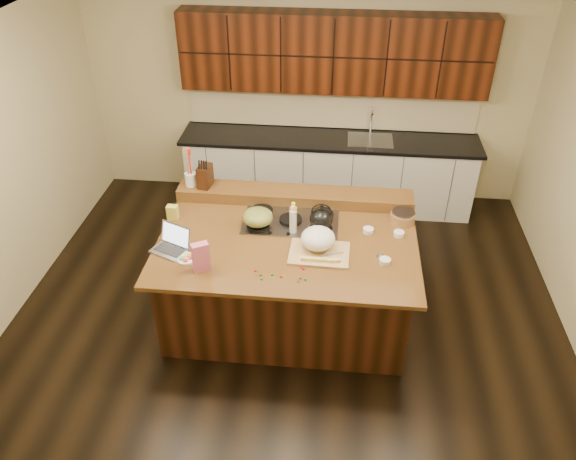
# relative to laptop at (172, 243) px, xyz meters

# --- Properties ---
(room) EXTENTS (5.52, 5.02, 2.72)m
(room) POSITION_rel_laptop_xyz_m (1.02, 0.23, 0.37)
(room) COLOR black
(room) RESTS_ON ground
(island) EXTENTS (2.40, 1.60, 0.92)m
(island) POSITION_rel_laptop_xyz_m (1.02, 0.23, -0.51)
(island) COLOR black
(island) RESTS_ON ground
(back_ledge) EXTENTS (2.40, 0.30, 0.12)m
(back_ledge) POSITION_rel_laptop_xyz_m (1.02, 0.93, 0.00)
(back_ledge) COLOR black
(back_ledge) RESTS_ON island
(cooktop) EXTENTS (0.92, 0.52, 0.05)m
(cooktop) POSITION_rel_laptop_xyz_m (1.02, 0.53, -0.04)
(cooktop) COLOR gray
(cooktop) RESTS_ON island
(back_counter) EXTENTS (3.70, 0.66, 2.40)m
(back_counter) POSITION_rel_laptop_xyz_m (1.32, 2.46, 0.00)
(back_counter) COLOR silver
(back_counter) RESTS_ON ground
(kettle) EXTENTS (0.25, 0.25, 0.20)m
(kettle) POSITION_rel_laptop_xyz_m (1.32, 0.40, 0.09)
(kettle) COLOR black
(kettle) RESTS_ON cooktop
(green_bowl) EXTENTS (0.37, 0.37, 0.16)m
(green_bowl) POSITION_rel_laptop_xyz_m (0.72, 0.40, 0.07)
(green_bowl) COLOR olive
(green_bowl) RESTS_ON cooktop
(laptop) EXTENTS (0.39, 0.35, 0.22)m
(laptop) POSITION_rel_laptop_xyz_m (0.00, 0.00, 0.00)
(laptop) COLOR #B7B7BC
(laptop) RESTS_ON island
(oil_bottle) EXTENTS (0.08, 0.08, 0.27)m
(oil_bottle) POSITION_rel_laptop_xyz_m (1.06, 0.38, 0.08)
(oil_bottle) COLOR gold
(oil_bottle) RESTS_ON island
(vinegar_bottle) EXTENTS (0.07, 0.07, 0.25)m
(vinegar_bottle) POSITION_rel_laptop_xyz_m (1.06, 0.35, 0.07)
(vinegar_bottle) COLOR silver
(vinegar_bottle) RESTS_ON island
(wooden_tray) EXTENTS (0.54, 0.43, 0.22)m
(wooden_tray) POSITION_rel_laptop_xyz_m (1.31, 0.10, 0.04)
(wooden_tray) COLOR tan
(wooden_tray) RESTS_ON island
(ramekin_a) EXTENTS (0.13, 0.13, 0.04)m
(ramekin_a) POSITION_rel_laptop_xyz_m (1.91, -0.02, -0.04)
(ramekin_a) COLOR white
(ramekin_a) RESTS_ON island
(ramekin_b) EXTENTS (0.13, 0.13, 0.04)m
(ramekin_b) POSITION_rel_laptop_xyz_m (1.77, 0.44, -0.04)
(ramekin_b) COLOR white
(ramekin_b) RESTS_ON island
(ramekin_c) EXTENTS (0.10, 0.10, 0.04)m
(ramekin_c) POSITION_rel_laptop_xyz_m (2.05, 0.41, -0.04)
(ramekin_c) COLOR white
(ramekin_c) RESTS_ON island
(strainer_bowl) EXTENTS (0.29, 0.29, 0.09)m
(strainer_bowl) POSITION_rel_laptop_xyz_m (2.10, 0.66, -0.01)
(strainer_bowl) COLOR #996B3F
(strainer_bowl) RESTS_ON island
(kitchen_timer) EXTENTS (0.10, 0.10, 0.07)m
(kitchen_timer) POSITION_rel_laptop_xyz_m (1.87, 0.07, -0.02)
(kitchen_timer) COLOR silver
(kitchen_timer) RESTS_ON island
(pink_bag) EXTENTS (0.16, 0.14, 0.27)m
(pink_bag) POSITION_rel_laptop_xyz_m (0.33, -0.27, 0.07)
(pink_bag) COLOR #DB678A
(pink_bag) RESTS_ON island
(candy_plate) EXTENTS (0.24, 0.24, 0.01)m
(candy_plate) POSITION_rel_laptop_xyz_m (0.16, -0.14, -0.05)
(candy_plate) COLOR white
(candy_plate) RESTS_ON island
(package_box) EXTENTS (0.11, 0.08, 0.15)m
(package_box) POSITION_rel_laptop_xyz_m (-0.13, 0.48, 0.01)
(package_box) COLOR #D0C949
(package_box) RESTS_ON island
(utensil_crock) EXTENTS (0.12, 0.12, 0.14)m
(utensil_crock) POSITION_rel_laptop_xyz_m (-0.05, 0.93, 0.13)
(utensil_crock) COLOR white
(utensil_crock) RESTS_ON back_ledge
(knife_block) EXTENTS (0.14, 0.20, 0.23)m
(knife_block) POSITION_rel_laptop_xyz_m (0.10, 0.93, 0.18)
(knife_block) COLOR black
(knife_block) RESTS_ON back_ledge
(gumdrop_0) EXTENTS (0.02, 0.02, 0.02)m
(gumdrop_0) POSITION_rel_laptop_xyz_m (0.85, -0.29, -0.05)
(gumdrop_0) COLOR red
(gumdrop_0) RESTS_ON island
(gumdrop_1) EXTENTS (0.02, 0.02, 0.02)m
(gumdrop_1) POSITION_rel_laptop_xyz_m (0.85, -0.30, -0.05)
(gumdrop_1) COLOR #198C26
(gumdrop_1) RESTS_ON island
(gumdrop_2) EXTENTS (0.02, 0.02, 0.02)m
(gumdrop_2) POSITION_rel_laptop_xyz_m (1.02, -0.31, -0.05)
(gumdrop_2) COLOR red
(gumdrop_2) RESTS_ON island
(gumdrop_3) EXTENTS (0.02, 0.02, 0.02)m
(gumdrop_3) POSITION_rel_laptop_xyz_m (0.86, -0.36, -0.05)
(gumdrop_3) COLOR #198C26
(gumdrop_3) RESTS_ON island
(gumdrop_4) EXTENTS (0.02, 0.02, 0.02)m
(gumdrop_4) POSITION_rel_laptop_xyz_m (0.79, -0.25, -0.05)
(gumdrop_4) COLOR red
(gumdrop_4) RESTS_ON island
(gumdrop_5) EXTENTS (0.02, 0.02, 0.02)m
(gumdrop_5) POSITION_rel_laptop_xyz_m (1.17, -0.35, -0.05)
(gumdrop_5) COLOR #198C26
(gumdrop_5) RESTS_ON island
(gumdrop_6) EXTENTS (0.02, 0.02, 0.02)m
(gumdrop_6) POSITION_rel_laptop_xyz_m (1.21, -0.19, -0.05)
(gumdrop_6) COLOR red
(gumdrop_6) RESTS_ON island
(gumdrop_7) EXTENTS (0.02, 0.02, 0.02)m
(gumdrop_7) POSITION_rel_laptop_xyz_m (0.94, -0.29, -0.05)
(gumdrop_7) COLOR #198C26
(gumdrop_7) RESTS_ON island
(gumdrop_8) EXTENTS (0.02, 0.02, 0.02)m
(gumdrop_8) POSITION_rel_laptop_xyz_m (1.18, -0.16, -0.05)
(gumdrop_8) COLOR red
(gumdrop_8) RESTS_ON island
(gumdrop_9) EXTENTS (0.02, 0.02, 0.02)m
(gumdrop_9) POSITION_rel_laptop_xyz_m (1.23, -0.32, -0.05)
(gumdrop_9) COLOR #198C26
(gumdrop_9) RESTS_ON island
(gumdrop_10) EXTENTS (0.02, 0.02, 0.02)m
(gumdrop_10) POSITION_rel_laptop_xyz_m (1.19, -0.31, -0.05)
(gumdrop_10) COLOR red
(gumdrop_10) RESTS_ON island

